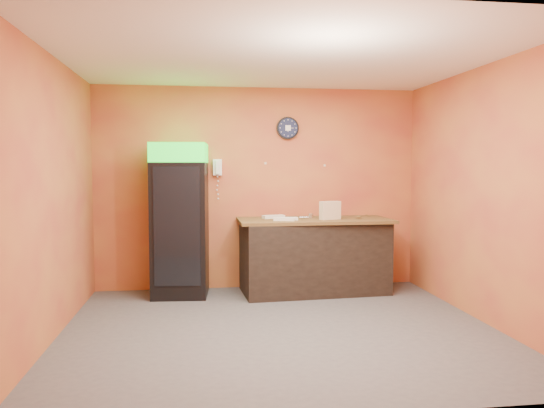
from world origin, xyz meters
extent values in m
plane|color=#47474C|center=(0.00, 0.00, 0.00)|extent=(4.50, 4.50, 0.00)
cube|color=#CB8239|center=(0.00, 2.00, 1.40)|extent=(4.50, 0.02, 2.80)
cube|color=#CB8239|center=(-2.25, 0.00, 1.40)|extent=(0.02, 4.00, 2.80)
cube|color=#CB8239|center=(2.25, 0.00, 1.40)|extent=(0.02, 4.00, 2.80)
cube|color=white|center=(0.00, 0.00, 2.80)|extent=(4.50, 4.00, 0.02)
cube|color=black|center=(-1.08, 1.65, 0.88)|extent=(0.75, 0.75, 1.76)
cube|color=#16C11D|center=(-1.08, 1.65, 1.88)|extent=(0.75, 0.75, 0.25)
cube|color=black|center=(-1.05, 1.30, 0.95)|extent=(0.58, 0.07, 1.50)
cube|color=black|center=(0.71, 1.57, 0.48)|extent=(1.97, 0.98, 0.96)
cylinder|color=black|center=(0.41, 1.98, 2.24)|extent=(0.31, 0.05, 0.31)
cylinder|color=#0F1433|center=(0.41, 1.95, 2.24)|extent=(0.27, 0.01, 0.27)
cube|color=white|center=(0.41, 1.94, 2.24)|extent=(0.08, 0.00, 0.08)
cube|color=white|center=(-0.57, 1.96, 1.69)|extent=(0.12, 0.07, 0.22)
cube|color=white|center=(-0.57, 1.91, 1.69)|extent=(0.05, 0.04, 0.18)
cube|color=brown|center=(0.71, 1.57, 0.98)|extent=(2.05, 0.94, 0.04)
cube|color=beige|center=(0.90, 1.45, 1.03)|extent=(0.30, 0.19, 0.06)
cube|color=beige|center=(0.90, 1.45, 1.09)|extent=(0.30, 0.19, 0.06)
cube|color=beige|center=(0.90, 1.45, 1.15)|extent=(0.30, 0.19, 0.06)
cube|color=beige|center=(0.90, 1.45, 1.21)|extent=(0.30, 0.19, 0.06)
cube|color=white|center=(0.27, 1.37, 1.02)|extent=(0.29, 0.17, 0.04)
cube|color=white|center=(0.33, 1.44, 1.02)|extent=(0.27, 0.13, 0.04)
cube|color=white|center=(0.17, 1.71, 1.02)|extent=(0.32, 0.20, 0.04)
cylinder|color=silver|center=(0.68, 1.67, 1.03)|extent=(0.06, 0.06, 0.06)
camera|label=1|loc=(-0.82, -5.39, 1.70)|focal=35.00mm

